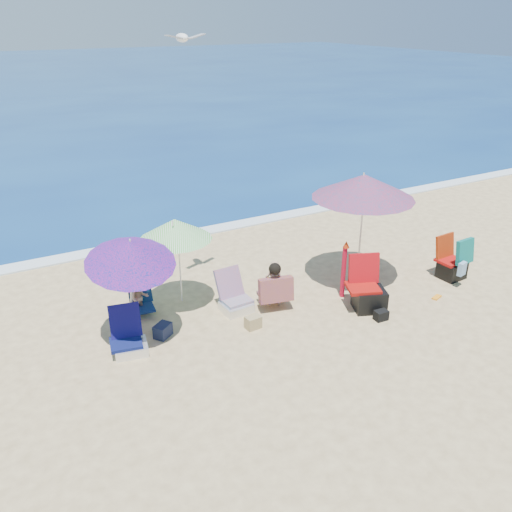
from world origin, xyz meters
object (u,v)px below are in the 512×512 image
chair_rainbow (235,300)px  person_left (140,297)px  chair_navy (129,340)px  camp_chair_right (453,263)px  camp_chair_left (368,294)px  umbrella_blue (130,252)px  umbrella_turquoise (364,186)px  person_center (275,286)px  furled_umbrella (344,266)px  umbrella_striped (175,229)px  seagull (182,38)px

chair_rainbow → person_left: bearing=157.5°
chair_navy → camp_chair_right: camp_chair_right is taller
chair_rainbow → camp_chair_left: size_ratio=0.73×
umbrella_blue → person_left: 1.58m
person_left → camp_chair_right: bearing=-15.4°
camp_chair_left → person_left: camp_chair_left is taller
umbrella_turquoise → person_left: 4.83m
person_left → person_center: bearing=-22.7°
camp_chair_right → person_center: (-3.95, 0.75, 0.12)m
furled_umbrella → person_center: (-1.41, 0.28, -0.19)m
chair_navy → camp_chair_left: 4.50m
chair_rainbow → camp_chair_right: size_ratio=0.78×
umbrella_striped → camp_chair_left: 3.83m
umbrella_turquoise → chair_rainbow: 3.38m
umbrella_turquoise → chair_rainbow: umbrella_turquoise is taller
umbrella_blue → camp_chair_left: (4.18, -1.03, -1.36)m
chair_rainbow → seagull: seagull is taller
umbrella_turquoise → chair_navy: umbrella_turquoise is taller
umbrella_striped → person_left: size_ratio=2.27×
umbrella_turquoise → umbrella_blue: (-4.74, -0.01, -0.40)m
umbrella_turquoise → chair_rainbow: size_ratio=3.13×
umbrella_striped → camp_chair_left: size_ratio=1.75×
camp_chair_left → person_center: bearing=150.0°
seagull → chair_rainbow: bearing=-73.0°
umbrella_blue → furled_umbrella: umbrella_blue is taller
umbrella_striped → chair_rainbow: bearing=-36.9°
umbrella_blue → person_left: (0.30, 0.84, -1.30)m
umbrella_blue → furled_umbrella: size_ratio=1.69×
camp_chair_left → person_left: 4.31m
umbrella_blue → person_center: bearing=-3.1°
umbrella_turquoise → umbrella_striped: umbrella_turquoise is taller
furled_umbrella → seagull: size_ratio=1.49×
furled_umbrella → chair_navy: furled_umbrella is taller
camp_chair_left → camp_chair_right: camp_chair_left is taller
camp_chair_right → seagull: 7.04m
camp_chair_left → person_center: size_ratio=1.08×
umbrella_turquoise → furled_umbrella: umbrella_turquoise is taller
camp_chair_right → person_center: bearing=169.2°
chair_navy → seagull: 5.19m
umbrella_turquoise → camp_chair_left: 2.12m
umbrella_striped → chair_navy: (-1.31, -1.05, -1.39)m
camp_chair_right → person_left: 6.53m
furled_umbrella → camp_chair_right: bearing=-10.6°
furled_umbrella → chair_rainbow: 2.24m
umbrella_striped → person_center: (1.57, -0.96, -1.12)m
umbrella_turquoise → furled_umbrella: bearing=-148.0°
umbrella_striped → person_left: umbrella_striped is taller
umbrella_turquoise → furled_umbrella: size_ratio=1.96×
chair_rainbow → person_left: (-1.64, 0.68, 0.16)m
camp_chair_right → person_center: 4.03m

